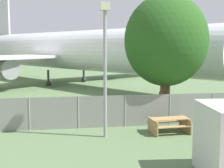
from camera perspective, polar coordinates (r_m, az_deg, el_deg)
The scene contains 5 objects.
perimeter_fence at distance 17.10m, azimuth 2.42°, elevation -4.94°, with size 56.07×0.07×1.74m.
airplane at distance 35.80m, azimuth -7.00°, elevation 6.05°, with size 32.34×39.15×12.62m.
picnic_bench_near_cabin at distance 16.25m, azimuth 10.43°, elevation -7.08°, with size 2.04×1.51×0.76m.
tree_near_hangar at distance 18.97m, azimuth 9.84°, elevation 7.80°, with size 4.96×4.96×7.46m.
light_mast at distance 14.75m, azimuth -1.29°, elevation 5.48°, with size 0.44×0.44×6.40m.
Camera 1 is at (-3.33, -5.19, 4.37)m, focal length 50.00 mm.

